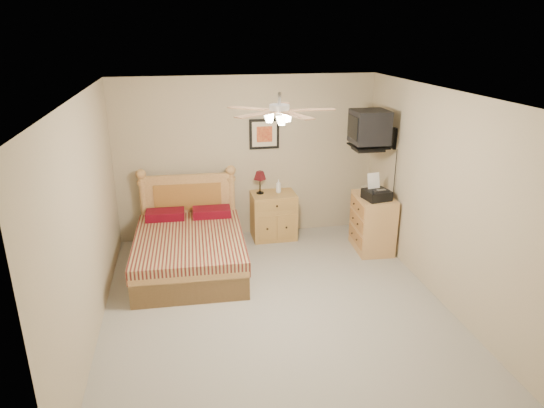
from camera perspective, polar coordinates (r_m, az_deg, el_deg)
The scene contains 17 objects.
floor at distance 5.95m, azimuth 0.35°, elevation -11.80°, with size 4.50×4.50×0.00m, color gray.
ceiling at distance 5.10m, azimuth 0.41°, elevation 12.82°, with size 4.00×4.50×0.04m, color white.
wall_back at distance 7.52m, azimuth -2.96°, elevation 5.42°, with size 4.00×0.04×2.50m, color tan.
wall_front at distance 3.45m, azimuth 7.86°, elevation -13.35°, with size 4.00×0.04×2.50m, color tan.
wall_left at distance 5.41m, azimuth -20.91°, elevation -1.81°, with size 0.04×4.50×2.50m, color tan.
wall_right at distance 6.09m, azimuth 19.17°, elevation 0.80°, with size 0.04×4.50×2.50m, color tan.
bed at distance 6.59m, azimuth -9.80°, elevation -2.92°, with size 1.42×1.87×1.21m, color #AA7949, non-canonical shape.
nightstand at distance 7.62m, azimuth 0.16°, elevation -1.34°, with size 0.68×0.51×0.73m, color #AA7C40.
table_lamp at distance 7.44m, azimuth -1.43°, elevation 2.57°, with size 0.19×0.19×0.36m, color #551218, non-canonical shape.
lotion_bottle at distance 7.50m, azimuth 0.76°, elevation 2.13°, with size 0.08×0.08×0.21m, color white.
framed_picture at distance 7.46m, azimuth -0.92°, elevation 8.24°, with size 0.46×0.04×0.46m, color black.
dresser at distance 7.33m, azimuth 11.76°, elevation -2.19°, with size 0.50×0.71×0.84m, color tan.
fax_machine at distance 7.00m, azimuth 12.28°, elevation 1.93°, with size 0.34×0.36×0.36m, color black, non-canonical shape.
magazine_lower at distance 7.37m, azimuth 11.07°, elevation 1.57°, with size 0.21×0.29×0.03m, color #A89F87.
magazine_upper at distance 7.36m, azimuth 11.16°, elevation 1.73°, with size 0.20×0.27×0.02m, color tan.
wall_tv at distance 7.00m, azimuth 12.54°, elevation 8.58°, with size 0.56×0.46×0.58m, color black, non-canonical shape.
ceiling_fan at distance 4.93m, azimuth 0.87°, elevation 10.92°, with size 1.14×1.14×0.28m, color silver, non-canonical shape.
Camera 1 is at (-0.99, -4.97, 3.13)m, focal length 32.00 mm.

